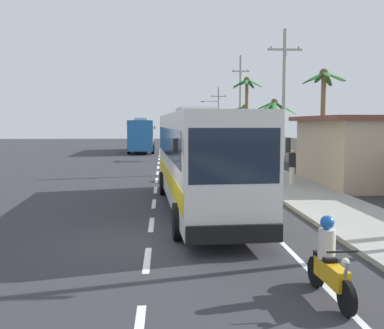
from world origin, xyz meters
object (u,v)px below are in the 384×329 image
utility_pole_far (240,103)px  utility_pole_mid (284,98)px  motorcycle_trailing (222,168)px  coach_bus_far_lane (142,134)px  motorcycle_beside_bus (329,265)px  pedestrian_near_kerb (292,166)px  pedestrian_midwalk (242,153)px  utility_pole_distant (218,114)px  palm_third (247,100)px  palm_second (274,116)px  coach_bus_foreground (200,156)px  palm_fourth (324,99)px  palm_nearest (245,119)px

utility_pole_far → utility_pole_mid: bearing=-90.8°
motorcycle_trailing → utility_pole_mid: 7.59m
motorcycle_trailing → utility_pole_mid: (4.66, 4.21, 4.26)m
coach_bus_far_lane → motorcycle_beside_bus: coach_bus_far_lane is taller
pedestrian_near_kerb → pedestrian_midwalk: bearing=-30.7°
motorcycle_trailing → utility_pole_far: 23.63m
motorcycle_beside_bus → pedestrian_near_kerb: (3.51, 14.37, 0.43)m
utility_pole_distant → palm_third: (-0.58, -26.11, 0.70)m
utility_pole_far → utility_pole_distant: utility_pole_far is taller
motorcycle_beside_bus → utility_pole_mid: size_ratio=0.21×
motorcycle_trailing → utility_pole_distant: bearing=83.4°
palm_second → utility_pole_mid: bearing=-99.4°
palm_second → palm_third: size_ratio=0.71×
palm_third → pedestrian_midwalk: bearing=-103.8°
motorcycle_trailing → palm_second: palm_second is taller
coach_bus_foreground → coach_bus_far_lane: 33.69m
coach_bus_far_lane → palm_second: bearing=-49.5°
pedestrian_near_kerb → palm_second: palm_second is taller
utility_pole_distant → motorcycle_trailing: bearing=-96.6°
pedestrian_midwalk → palm_second: (3.16, 2.46, 2.81)m
coach_bus_foreground → pedestrian_midwalk: coach_bus_foreground is taller
palm_fourth → palm_second: bearing=94.3°
pedestrian_midwalk → motorcycle_beside_bus: bearing=-7.5°
pedestrian_near_kerb → utility_pole_mid: bearing=-44.9°
palm_nearest → palm_fourth: size_ratio=0.78×
coach_bus_far_lane → palm_second: 18.00m
motorcycle_beside_bus → palm_third: (4.49, 32.28, 4.64)m
motorcycle_beside_bus → motorcycle_trailing: bearing=89.0°
utility_pole_far → palm_second: 11.57m
pedestrian_midwalk → palm_fourth: size_ratio=0.24×
pedestrian_midwalk → motorcycle_trailing: bearing=-17.9°
palm_nearest → palm_fourth: 18.42m
motorcycle_beside_bus → palm_second: bearing=77.9°
utility_pole_mid → utility_pole_far: bearing=89.2°
coach_bus_far_lane → palm_third: 14.44m
pedestrian_midwalk → palm_second: palm_second is taller
utility_pole_far → coach_bus_foreground: bearing=-102.5°
palm_nearest → utility_pole_mid: bearing=-91.1°
palm_nearest → palm_second: (0.84, -9.01, 0.10)m
pedestrian_near_kerb → palm_nearest: size_ratio=0.34×
coach_bus_foreground → palm_third: (6.18, 23.58, 3.27)m
palm_second → utility_pole_far: bearing=94.5°
pedestrian_near_kerb → motorcycle_beside_bus: bearing=132.9°
pedestrian_midwalk → palm_nearest: size_ratio=0.31×
coach_bus_far_lane → utility_pole_mid: size_ratio=1.20×
motorcycle_trailing → palm_third: size_ratio=0.27×
utility_pole_distant → pedestrian_midwalk: bearing=-93.7°
motorcycle_beside_bus → utility_pole_distant: bearing=85.0°
utility_pole_far → palm_nearest: size_ratio=2.03×
coach_bus_far_lane → palm_fourth: bearing=-61.8°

